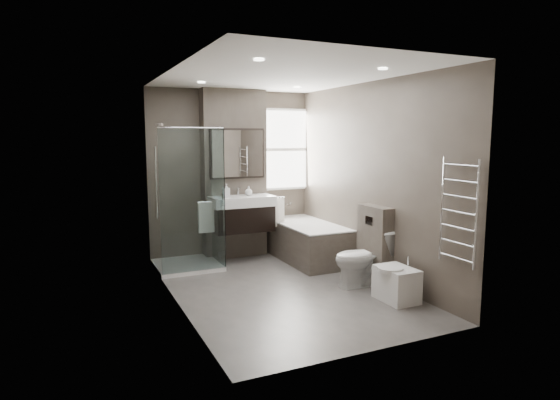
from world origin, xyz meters
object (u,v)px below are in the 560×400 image
vanity (242,213)px  toilet (362,258)px  bathtub (306,240)px  bidet (396,283)px

vanity → toilet: 2.03m
bathtub → toilet: (0.05, -1.42, 0.05)m
vanity → bathtub: bearing=-19.4°
bathtub → bidet: (0.09, -2.05, -0.11)m
bathtub → toilet: size_ratio=2.21×
toilet → bathtub: bearing=-173.7°
vanity → toilet: size_ratio=1.31×
vanity → bathtub: size_ratio=0.59×
bidet → bathtub: bearing=92.5°
toilet → vanity: bearing=-146.4°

